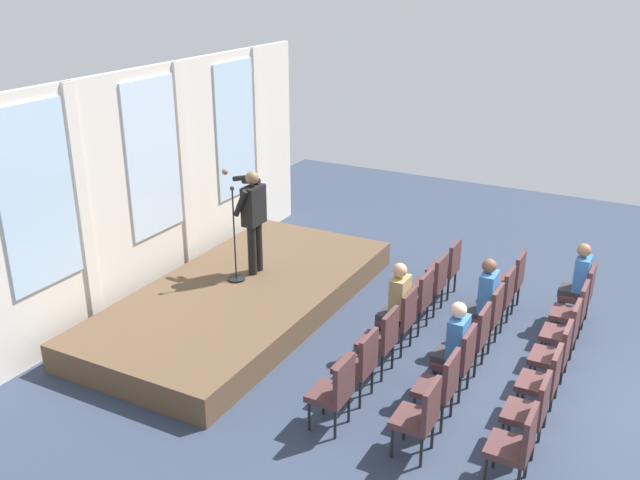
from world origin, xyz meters
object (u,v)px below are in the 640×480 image
at_px(chair_r0_c1, 360,362).
at_px(chair_r0_c5, 434,280).
at_px(chair_r1_c0, 421,414).
at_px(audience_r2_c6, 577,279).
at_px(chair_r0_c6, 447,265).
at_px(chair_r2_c5, 574,309).
at_px(chair_r0_c4, 418,298).
at_px(audience_r1_c2, 453,343).
at_px(chair_r1_c1, 441,384).
at_px(audience_r0_c3, 396,302).
at_px(chair_r1_c6, 512,278).
at_px(chair_r0_c3, 401,317).
at_px(chair_r2_c3, 555,353).
at_px(speaker, 253,214).
at_px(chair_r2_c1, 532,409).
at_px(audience_r1_c4, 484,298).
at_px(chair_r2_c2, 544,379).
at_px(chair_r1_c2, 459,357).
at_px(chair_r2_c0, 517,443).
at_px(chair_r0_c0, 335,389).
at_px(chair_r2_c6, 581,291).
at_px(mic_stand, 236,260).
at_px(chair_r0_c2, 382,338).
at_px(chair_r2_c4, 565,330).
at_px(chair_r1_c3, 474,334).

bearing_deg(chair_r0_c1, chair_r0_c5, 0.00).
height_order(chair_r1_c0, audience_r2_c6, audience_r2_c6).
xyz_separation_m(chair_r0_c6, chair_r2_c5, (-0.67, -2.09, 0.00)).
height_order(chair_r0_c4, audience_r1_c2, audience_r1_c2).
xyz_separation_m(chair_r0_c4, chair_r1_c1, (-2.02, -1.04, 0.00)).
bearing_deg(audience_r0_c3, chair_r1_c1, -140.20).
bearing_deg(audience_r1_c2, chair_r1_c6, -1.77).
distance_m(audience_r0_c3, chair_r0_c5, 1.37).
relative_size(chair_r0_c5, chair_r1_c0, 1.00).
distance_m(chair_r0_c3, audience_r2_c6, 2.85).
xyz_separation_m(chair_r0_c5, chair_r2_c3, (-1.35, -2.09, 0.00)).
xyz_separation_m(speaker, chair_r0_c6, (1.46, -2.78, -0.87)).
relative_size(chair_r0_c5, chair_r2_c1, 1.00).
bearing_deg(chair_r0_c1, audience_r1_c4, -25.46).
bearing_deg(audience_r0_c3, audience_r1_c2, -122.95).
distance_m(audience_r1_c4, chair_r2_c2, 1.77).
relative_size(chair_r0_c3, chair_r0_c5, 1.00).
xyz_separation_m(chair_r1_c2, chair_r2_c3, (0.67, -1.04, 0.00)).
bearing_deg(chair_r1_c6, chair_r1_c0, 180.00).
bearing_deg(chair_r2_c1, speaker, 68.50).
xyz_separation_m(chair_r2_c0, chair_r2_c3, (2.02, 0.00, 0.00)).
distance_m(chair_r0_c0, chair_r1_c2, 1.71).
distance_m(speaker, chair_r2_c3, 4.97).
height_order(chair_r1_c1, chair_r2_c6, same).
relative_size(chair_r0_c0, chair_r0_c1, 1.00).
bearing_deg(chair_r2_c5, mic_stand, 103.46).
bearing_deg(chair_r0_c3, audience_r0_c3, 90.00).
distance_m(chair_r1_c2, chair_r1_c6, 2.70).
distance_m(speaker, chair_r0_c2, 3.16).
relative_size(chair_r2_c3, chair_r2_c4, 1.00).
height_order(chair_r2_c1, chair_r2_c4, same).
xyz_separation_m(audience_r0_c3, chair_r2_c5, (1.35, -2.17, -0.20)).
height_order(chair_r1_c3, chair_r2_c2, same).
relative_size(audience_r1_c2, audience_r2_c6, 0.99).
bearing_deg(chair_r1_c3, chair_r0_c3, 90.00).
bearing_deg(chair_r2_c6, chair_r0_c3, 134.13).
distance_m(chair_r0_c6, audience_r2_c6, 2.01).
height_order(chair_r0_c4, chair_r1_c0, same).
distance_m(mic_stand, chair_r0_c5, 3.11).
bearing_deg(chair_r1_c6, chair_r0_c3, 152.73).
relative_size(mic_stand, chair_r0_c6, 1.65).
height_order(audience_r0_c3, chair_r2_c0, audience_r0_c3).
relative_size(chair_r0_c4, chair_r1_c0, 1.00).
xyz_separation_m(chair_r1_c1, chair_r2_c4, (2.02, -1.04, 0.00)).
relative_size(audience_r0_c3, audience_r1_c2, 1.04).
height_order(audience_r0_c3, audience_r1_c2, audience_r0_c3).
bearing_deg(chair_r2_c2, chair_r1_c3, 57.11).
bearing_deg(chair_r2_c3, chair_r0_c3, 90.00).
distance_m(audience_r0_c3, chair_r0_c4, 0.71).
bearing_deg(chair_r0_c5, chair_r2_c5, -90.00).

